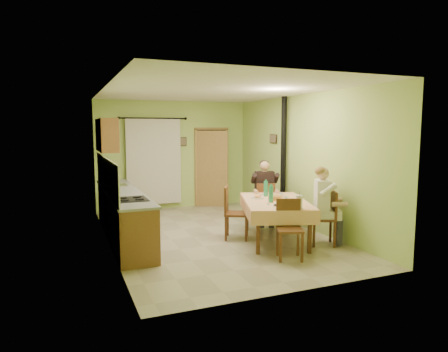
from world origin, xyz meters
name	(u,v)px	position (x,y,z in m)	size (l,w,h in m)	color
floor	(214,235)	(0.00, 0.00, 0.00)	(4.00, 6.00, 0.01)	tan
room_shell	(214,143)	(0.00, 0.00, 1.82)	(4.04, 6.04, 2.82)	#B8D86F
kitchen_run	(123,214)	(-1.71, 0.40, 0.48)	(0.64, 3.64, 1.56)	brown
upper_cabinets	(107,135)	(-1.82, 1.70, 1.95)	(0.35, 1.40, 0.70)	brown
curtain	(154,161)	(-0.55, 2.90, 1.26)	(1.70, 0.07, 2.22)	black
doorway	(212,167)	(1.03, 2.88, 1.05)	(0.96, 0.44, 2.15)	black
dining_table	(275,220)	(0.92, -0.79, 0.38)	(1.70, 2.18, 0.76)	#ECAA7B
tableware	(277,198)	(0.90, -0.89, 0.83)	(0.64, 1.64, 0.33)	white
chair_far	(264,213)	(1.26, 0.28, 0.29)	(0.49, 0.49, 0.95)	#573017
chair_near	(289,241)	(0.60, -1.83, 0.29)	(0.52, 0.52, 0.96)	#573017
chair_right	(323,229)	(1.59, -1.37, 0.29)	(0.56, 0.56, 0.98)	#573017
chair_left	(236,223)	(0.29, -0.40, 0.29)	(0.59, 0.59, 1.00)	#573017
man_far	(265,185)	(1.27, 0.29, 0.88)	(0.64, 0.58, 1.39)	black
man_right	(324,197)	(1.57, -1.37, 0.88)	(0.61, 0.65, 1.39)	silver
stove_flue	(283,176)	(1.90, 0.60, 1.02)	(0.24, 0.24, 2.80)	black
picture_back	(183,142)	(0.25, 2.97, 1.75)	(0.19, 0.03, 0.23)	black
picture_right	(273,139)	(1.97, 1.20, 1.85)	(0.03, 0.31, 0.21)	brown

